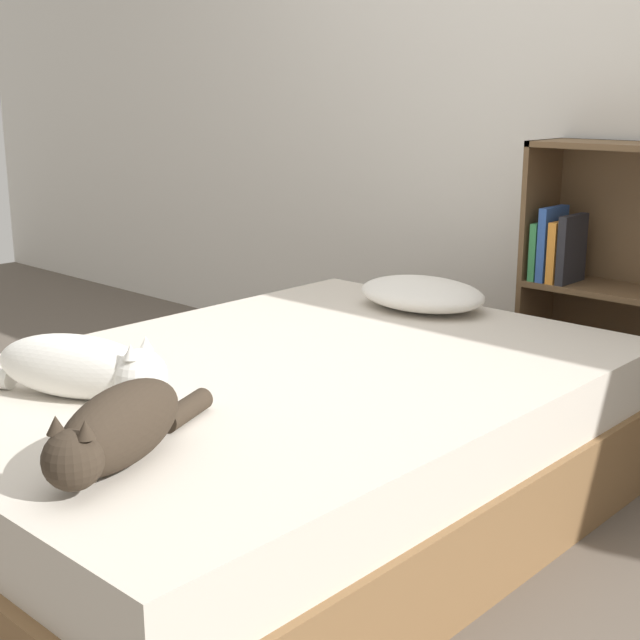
{
  "coord_description": "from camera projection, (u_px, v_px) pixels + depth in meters",
  "views": [
    {
      "loc": [
        1.63,
        -1.6,
        1.15
      ],
      "look_at": [
        0.0,
        0.15,
        0.53
      ],
      "focal_mm": 50.0,
      "sensor_mm": 36.0,
      "label": 1
    }
  ],
  "objects": [
    {
      "name": "wall_back",
      "position": [
        559.0,
        59.0,
        3.17
      ],
      "size": [
        8.0,
        0.06,
        2.5
      ],
      "color": "silver",
      "rests_on": "ground_plane"
    },
    {
      "name": "bed",
      "position": [
        284.0,
        441.0,
        2.44
      ],
      "size": [
        1.37,
        1.94,
        0.43
      ],
      "color": "brown",
      "rests_on": "ground_plane"
    },
    {
      "name": "cat_light",
      "position": [
        83.0,
        368.0,
        2.12
      ],
      "size": [
        0.57,
        0.33,
        0.16
      ],
      "rotation": [
        0.0,
        0.0,
        0.44
      ],
      "color": "white",
      "rests_on": "bed"
    },
    {
      "name": "ground_plane",
      "position": [
        285.0,
        511.0,
        2.49
      ],
      "size": [
        8.0,
        8.0,
        0.0
      ],
      "primitive_type": "plane",
      "color": "brown"
    },
    {
      "name": "cat_dark",
      "position": [
        118.0,
        429.0,
        1.73
      ],
      "size": [
        0.29,
        0.52,
        0.16
      ],
      "rotation": [
        0.0,
        0.0,
        5.1
      ],
      "color": "#33281E",
      "rests_on": "bed"
    },
    {
      "name": "pillow",
      "position": [
        422.0,
        294.0,
        3.0
      ],
      "size": [
        0.45,
        0.33,
        0.1
      ],
      "color": "white",
      "rests_on": "bed"
    }
  ]
}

